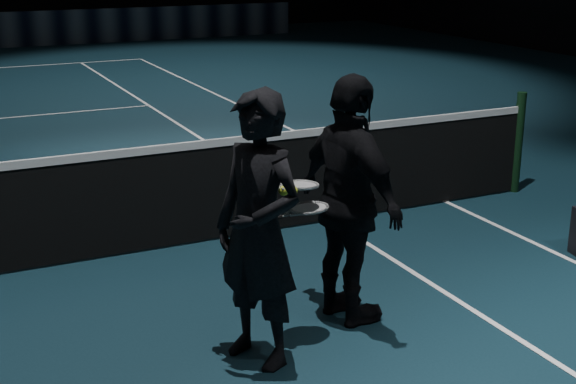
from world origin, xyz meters
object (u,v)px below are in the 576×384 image
(player_b, at_px, (350,202))
(racket_upper, at_px, (300,185))
(player_a, at_px, (259,231))
(racket_lower, at_px, (309,208))
(tennis_balls, at_px, (287,188))

(player_b, height_order, racket_upper, player_b)
(player_a, bearing_deg, racket_upper, 88.75)
(player_a, xyz_separation_m, racket_lower, (0.43, 0.14, 0.05))
(player_b, bearing_deg, racket_upper, 94.90)
(racket_upper, bearing_deg, player_a, -178.29)
(player_a, distance_m, racket_upper, 0.45)
(player_a, bearing_deg, racket_lower, 83.04)
(racket_upper, bearing_deg, tennis_balls, -170.43)
(player_b, xyz_separation_m, racket_upper, (-0.44, -0.10, 0.21))
(player_a, xyz_separation_m, racket_upper, (0.37, 0.16, 0.21))
(racket_upper, height_order, tennis_balls, tennis_balls)
(racket_lower, height_order, tennis_balls, tennis_balls)
(tennis_balls, bearing_deg, racket_upper, 31.45)
(player_b, height_order, tennis_balls, player_b)
(player_a, height_order, tennis_balls, player_a)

